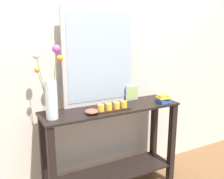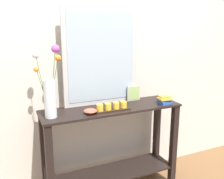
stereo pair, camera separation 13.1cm
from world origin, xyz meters
name	(u,v)px [view 1 (the left image)]	position (x,y,z in m)	size (l,w,h in m)	color
wall_back	(97,50)	(0.00, 0.30, 1.35)	(6.40, 0.08, 2.70)	beige
console_table	(112,143)	(0.00, 0.00, 0.51)	(1.27, 0.37, 0.86)	black
mirror_leaning	(100,57)	(-0.04, 0.15, 1.29)	(0.71, 0.03, 0.87)	#B7B2AD
tall_vase_left	(51,91)	(-0.55, -0.03, 1.07)	(0.20, 0.19, 0.57)	silver
candle_tray	(113,107)	(-0.04, -0.09, 0.89)	(0.32, 0.09, 0.07)	black
picture_frame_small	(132,93)	(0.28, 0.11, 0.93)	(0.14, 0.01, 0.15)	#B7B2AD
decorative_bowl	(92,111)	(-0.24, -0.09, 0.88)	(0.11, 0.11, 0.04)	#B24C38
book_stack	(163,99)	(0.50, -0.11, 0.89)	(0.14, 0.11, 0.08)	#2D519E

